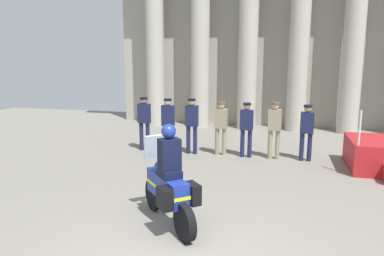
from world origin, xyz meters
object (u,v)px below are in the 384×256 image
(officer_in_row_3, at_px, (221,124))
(officer_in_row_6, at_px, (307,128))
(officer_in_row_0, at_px, (144,119))
(officer_in_row_2, at_px, (192,121))
(officer_in_row_1, at_px, (168,121))
(motorcycle_with_rider, at_px, (169,184))
(officer_in_row_5, at_px, (275,126))
(officer_in_row_4, at_px, (247,125))

(officer_in_row_3, distance_m, officer_in_row_6, 2.53)
(officer_in_row_0, distance_m, officer_in_row_2, 1.59)
(officer_in_row_1, distance_m, motorcycle_with_rider, 5.26)
(officer_in_row_1, distance_m, officer_in_row_5, 3.30)
(officer_in_row_0, bearing_deg, motorcycle_with_rider, 118.04)
(officer_in_row_4, distance_m, motorcycle_with_rider, 5.10)
(officer_in_row_0, relative_size, officer_in_row_6, 1.05)
(officer_in_row_0, relative_size, officer_in_row_1, 1.01)
(officer_in_row_3, height_order, officer_in_row_6, officer_in_row_3)
(officer_in_row_5, relative_size, motorcycle_with_rider, 0.90)
(officer_in_row_5, height_order, officer_in_row_6, officer_in_row_5)
(officer_in_row_6, bearing_deg, officer_in_row_5, 3.67)
(officer_in_row_3, bearing_deg, officer_in_row_2, 7.07)
(officer_in_row_5, relative_size, officer_in_row_6, 1.03)
(officer_in_row_3, xyz_separation_m, officer_in_row_4, (0.79, -0.07, 0.00))
(officer_in_row_3, distance_m, officer_in_row_5, 1.62)
(officer_in_row_2, bearing_deg, officer_in_row_3, -172.93)
(officer_in_row_5, height_order, motorcycle_with_rider, motorcycle_with_rider)
(officer_in_row_1, relative_size, officer_in_row_6, 1.04)
(officer_in_row_5, bearing_deg, motorcycle_with_rider, 73.76)
(officer_in_row_6, xyz_separation_m, motorcycle_with_rider, (-2.66, -5.01, -0.18))
(officer_in_row_0, xyz_separation_m, officer_in_row_5, (4.12, -0.08, -0.02))
(officer_in_row_4, bearing_deg, officer_in_row_5, -177.95)
(officer_in_row_2, xyz_separation_m, officer_in_row_4, (1.70, -0.01, -0.05))
(officer_in_row_5, bearing_deg, officer_in_row_0, 1.90)
(officer_in_row_0, distance_m, officer_in_row_4, 3.29)
(officer_in_row_6, bearing_deg, officer_in_row_0, 2.22)
(officer_in_row_1, distance_m, officer_in_row_3, 1.68)
(officer_in_row_2, height_order, motorcycle_with_rider, motorcycle_with_rider)
(officer_in_row_3, bearing_deg, officer_in_row_0, 3.19)
(officer_in_row_0, distance_m, officer_in_row_3, 2.50)
(officer_in_row_3, relative_size, officer_in_row_6, 1.00)
(officer_in_row_5, distance_m, officer_in_row_6, 0.92)
(officer_in_row_2, distance_m, motorcycle_with_rider, 5.09)
(officer_in_row_1, relative_size, officer_in_row_5, 1.01)
(officer_in_row_2, xyz_separation_m, motorcycle_with_rider, (0.78, -5.02, -0.24))
(officer_in_row_5, distance_m, motorcycle_with_rider, 5.30)
(officer_in_row_1, height_order, officer_in_row_6, officer_in_row_1)
(officer_in_row_2, xyz_separation_m, officer_in_row_3, (0.91, 0.07, -0.05))
(officer_in_row_0, height_order, officer_in_row_2, officer_in_row_2)
(officer_in_row_0, bearing_deg, officer_in_row_3, -176.81)
(officer_in_row_0, relative_size, officer_in_row_3, 1.05)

